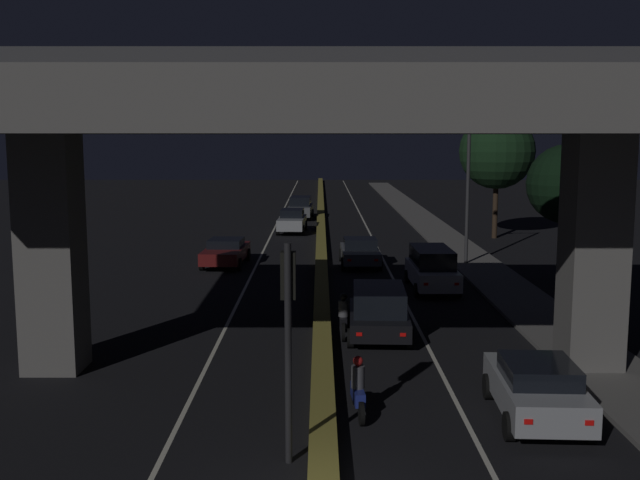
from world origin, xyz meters
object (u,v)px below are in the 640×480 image
(street_lamp, at_px, (466,166))
(car_black_second, at_px, (382,311))
(motorcycle_black_filtering_mid, at_px, (347,318))
(car_silver_second_oncoming, at_px, (295,221))
(traffic_light_left_of_median, at_px, (292,313))
(car_silver_lead, at_px, (540,388))
(motorcycle_blue_filtering_near, at_px, (361,390))
(car_dark_red_lead_oncoming, at_px, (229,251))
(car_white_third, at_px, (435,268))
(car_grey_fourth, at_px, (363,252))
(car_grey_third_oncoming, at_px, (304,207))

(street_lamp, xyz_separation_m, car_black_second, (-5.23, -13.68, -4.19))
(street_lamp, bearing_deg, motorcycle_black_filtering_mid, -115.06)
(car_black_second, xyz_separation_m, motorcycle_black_filtering_mid, (-1.17, 0.01, -0.26))
(car_black_second, xyz_separation_m, car_silver_second_oncoming, (-3.84, 26.80, -0.05))
(motorcycle_black_filtering_mid, bearing_deg, traffic_light_left_of_median, 172.65)
(car_silver_lead, height_order, motorcycle_blue_filtering_near, car_silver_lead)
(car_black_second, xyz_separation_m, car_dark_red_lead_oncoming, (-6.75, 13.77, -0.17))
(car_silver_lead, xyz_separation_m, car_dark_red_lead_oncoming, (-9.86, 21.02, -0.06))
(street_lamp, relative_size, car_silver_lead, 2.13)
(car_white_third, distance_m, motorcycle_black_filtering_mid, 8.66)
(car_grey_fourth, relative_size, motorcycle_black_filtering_mid, 2.41)
(car_silver_second_oncoming, bearing_deg, traffic_light_left_of_median, 4.60)
(car_dark_red_lead_oncoming, relative_size, car_silver_second_oncoming, 1.03)
(car_grey_third_oncoming, distance_m, motorcycle_blue_filtering_near, 42.35)
(car_black_second, relative_size, car_grey_fourth, 0.94)
(street_lamp, relative_size, car_silver_second_oncoming, 1.85)
(car_white_third, distance_m, motorcycle_blue_filtering_near, 15.11)
(car_black_second, relative_size, motorcycle_blue_filtering_near, 2.08)
(car_silver_lead, xyz_separation_m, car_grey_third_oncoming, (-6.59, 42.58, 0.15))
(motorcycle_blue_filtering_near, relative_size, motorcycle_black_filtering_mid, 1.08)
(car_grey_fourth, distance_m, car_grey_third_oncoming, 22.09)
(car_white_third, relative_size, motorcycle_black_filtering_mid, 2.57)
(car_grey_fourth, distance_m, motorcycle_blue_filtering_near, 20.51)
(motorcycle_blue_filtering_near, height_order, motorcycle_black_filtering_mid, motorcycle_black_filtering_mid)
(car_silver_lead, distance_m, car_dark_red_lead_oncoming, 23.22)
(car_grey_third_oncoming, relative_size, motorcycle_black_filtering_mid, 2.50)
(car_silver_second_oncoming, bearing_deg, car_white_third, 21.95)
(car_grey_fourth, height_order, car_silver_second_oncoming, car_silver_second_oncoming)
(motorcycle_black_filtering_mid, bearing_deg, street_lamp, -24.01)
(traffic_light_left_of_median, relative_size, car_dark_red_lead_oncoming, 0.94)
(car_silver_lead, xyz_separation_m, car_grey_fourth, (-3.01, 20.79, -0.03))
(street_lamp, bearing_deg, car_black_second, -110.92)
(car_black_second, height_order, motorcycle_blue_filtering_near, car_black_second)
(car_silver_lead, height_order, car_black_second, car_black_second)
(car_white_third, bearing_deg, motorcycle_black_filtering_mid, 151.25)
(car_black_second, distance_m, car_dark_red_lead_oncoming, 15.34)
(car_silver_lead, bearing_deg, car_grey_third_oncoming, 11.57)
(car_grey_fourth, xyz_separation_m, car_silver_second_oncoming, (-3.95, 13.25, 0.09))
(car_silver_second_oncoming, bearing_deg, car_black_second, 10.74)
(car_white_third, bearing_deg, car_black_second, 158.50)
(traffic_light_left_of_median, bearing_deg, car_grey_third_oncoming, 91.18)
(car_dark_red_lead_oncoming, xyz_separation_m, motorcycle_blue_filtering_near, (5.72, -20.71, -0.10))
(car_silver_second_oncoming, distance_m, car_grey_third_oncoming, 8.55)
(car_grey_third_oncoming, height_order, motorcycle_blue_filtering_near, car_grey_third_oncoming)
(car_dark_red_lead_oncoming, height_order, car_silver_second_oncoming, car_silver_second_oncoming)
(car_grey_fourth, bearing_deg, street_lamp, -89.08)
(car_silver_lead, relative_size, car_grey_fourth, 0.95)
(car_silver_lead, bearing_deg, street_lamp, -3.02)
(car_grey_fourth, bearing_deg, car_grey_third_oncoming, 8.71)
(car_silver_lead, distance_m, car_silver_second_oncoming, 34.75)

